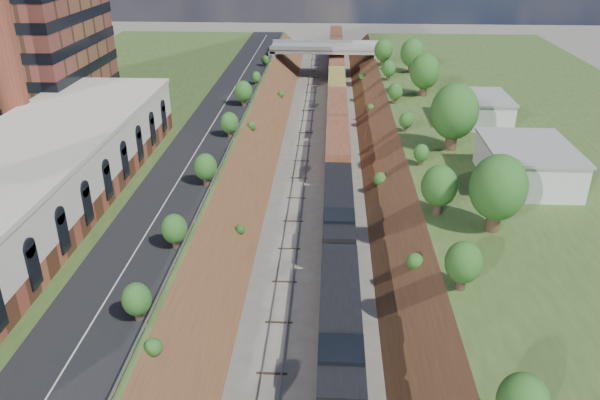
{
  "coord_description": "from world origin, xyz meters",
  "views": [
    {
      "loc": [
        1.42,
        -9.75,
        31.33
      ],
      "look_at": [
        -1.41,
        43.62,
        6.0
      ],
      "focal_mm": 35.0,
      "sensor_mm": 36.0,
      "label": 1
    }
  ],
  "objects": [
    {
      "name": "guardrail",
      "position": [
        -11.4,
        59.8,
        5.55
      ],
      "size": [
        0.1,
        171.0,
        0.7
      ],
      "color": "#99999E",
      "rests_on": "platform_left"
    },
    {
      "name": "rail_right_track",
      "position": [
        2.6,
        60.0,
        0.09
      ],
      "size": [
        1.58,
        180.0,
        0.18
      ],
      "primitive_type": "cube",
      "color": "gray",
      "rests_on": "ground"
    },
    {
      "name": "white_building_near",
      "position": [
        23.5,
        52.0,
        7.0
      ],
      "size": [
        9.0,
        12.0,
        4.0
      ],
      "primitive_type": "cube",
      "color": "silver",
      "rests_on": "platform_right"
    },
    {
      "name": "tree_left_crest",
      "position": [
        -11.8,
        20.0,
        7.04
      ],
      "size": [
        2.45,
        2.45,
        3.55
      ],
      "color": "#473323",
      "rests_on": "platform_left"
    },
    {
      "name": "road",
      "position": [
        -15.5,
        60.0,
        5.05
      ],
      "size": [
        8.0,
        180.0,
        0.1
      ],
      "primitive_type": "cube",
      "color": "black",
      "rests_on": "platform_left"
    },
    {
      "name": "platform_left",
      "position": [
        -33.0,
        60.0,
        2.5
      ],
      "size": [
        44.0,
        180.0,
        5.0
      ],
      "primitive_type": "cube",
      "color": "#3B5021",
      "rests_on": "ground"
    },
    {
      "name": "embankment_right",
      "position": [
        11.0,
        60.0,
        0.0
      ],
      "size": [
        10.0,
        180.0,
        10.0
      ],
      "primitive_type": "cube",
      "rotation": [
        0.0,
        0.79,
        0.0
      ],
      "color": "brown",
      "rests_on": "ground"
    },
    {
      "name": "tree_right_large",
      "position": [
        17.0,
        40.0,
        9.38
      ],
      "size": [
        5.25,
        5.25,
        7.61
      ],
      "color": "#473323",
      "rests_on": "platform_right"
    },
    {
      "name": "platform_right",
      "position": [
        33.0,
        60.0,
        2.5
      ],
      "size": [
        44.0,
        180.0,
        5.0
      ],
      "primitive_type": "cube",
      "color": "#3B5021",
      "rests_on": "ground"
    },
    {
      "name": "rail_left_track",
      "position": [
        -2.6,
        60.0,
        0.09
      ],
      "size": [
        1.58,
        180.0,
        0.18
      ],
      "primitive_type": "cube",
      "color": "gray",
      "rests_on": "ground"
    },
    {
      "name": "commercial_building",
      "position": [
        -28.0,
        38.0,
        8.51
      ],
      "size": [
        14.3,
        62.3,
        7.0
      ],
      "color": "brown",
      "rests_on": "platform_left"
    },
    {
      "name": "overpass",
      "position": [
        0.0,
        122.0,
        4.92
      ],
      "size": [
        24.5,
        8.3,
        7.4
      ],
      "color": "gray",
      "rests_on": "ground"
    },
    {
      "name": "white_building_far",
      "position": [
        23.0,
        74.0,
        6.8
      ],
      "size": [
        8.0,
        10.0,
        3.6
      ],
      "primitive_type": "cube",
      "color": "silver",
      "rests_on": "platform_right"
    },
    {
      "name": "freight_train",
      "position": [
        2.6,
        83.58,
        2.75
      ],
      "size": [
        3.28,
        166.58,
        4.84
      ],
      "color": "black",
      "rests_on": "ground"
    },
    {
      "name": "embankment_left",
      "position": [
        -11.0,
        60.0,
        0.0
      ],
      "size": [
        10.0,
        180.0,
        10.0
      ],
      "primitive_type": "cube",
      "rotation": [
        0.0,
        0.79,
        0.0
      ],
      "color": "brown",
      "rests_on": "ground"
    }
  ]
}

